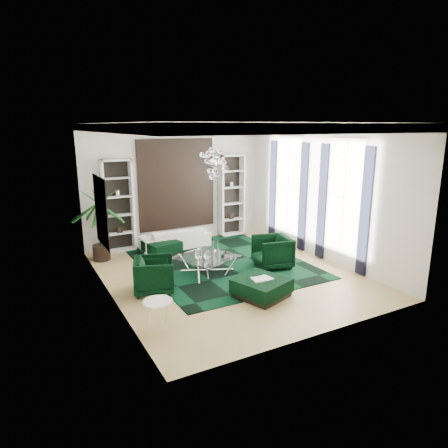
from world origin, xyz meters
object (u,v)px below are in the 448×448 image
ottoman_side (162,248)px  palm (99,214)px  sofa (175,238)px  armchair_left (154,275)px  side_table (158,315)px  ottoman_front (261,288)px  armchair_right (272,252)px  coffee_table (207,265)px

ottoman_side → palm: 2.07m
sofa → armchair_left: size_ratio=2.38×
armchair_left → side_table: (-0.49, -1.66, -0.14)m
ottoman_front → sofa: bearing=94.4°
sofa → armchair_left: bearing=60.2°
armchair_right → side_table: size_ratio=1.69×
ottoman_side → palm: bearing=168.7°
sofa → coffee_table: bearing=87.5°
sofa → armchair_right: (1.67, -2.90, 0.12)m
coffee_table → ottoman_side: 2.11m
ottoman_front → ottoman_side: bearing=103.1°
sofa → side_table: bearing=64.6°
sofa → side_table: 5.12m
ottoman_front → palm: 5.15m
armchair_right → palm: palm is taller
side_table → sofa: bearing=64.8°
coffee_table → palm: size_ratio=0.49×
sofa → side_table: size_ratio=3.83×
armchair_right → coffee_table: armchair_right is taller
armchair_right → coffee_table: bearing=-89.9°
armchair_left → armchair_right: (3.36, 0.08, 0.02)m
side_table → coffee_table: bearing=46.0°
armchair_left → ottoman_front: 2.47m
armchair_right → coffee_table: (-1.76, 0.42, -0.20)m
ottoman_front → side_table: (-2.51, -0.26, 0.06)m
ottoman_front → armchair_right: bearing=48.0°
side_table → palm: (-0.10, 4.55, 1.07)m
armchair_left → ottoman_side: size_ratio=0.99×
ottoman_side → armchair_left: bearing=-113.4°
armchair_left → armchair_right: armchair_right is taller
palm → armchair_left: bearing=-78.4°
sofa → armchair_left: armchair_left is taller
ottoman_side → ottoman_front: size_ratio=0.88×
ottoman_side → side_table: bearing=-110.7°
sofa → armchair_right: armchair_right is taller
side_table → armchair_left: bearing=73.6°
armchair_right → side_table: (-3.85, -1.74, -0.16)m
armchair_left → ottoman_side: armchair_left is taller
coffee_table → ottoman_side: bearing=103.4°
sofa → ottoman_front: sofa is taller
armchair_right → coffee_table: 1.82m
armchair_right → coffee_table: size_ratio=0.71×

